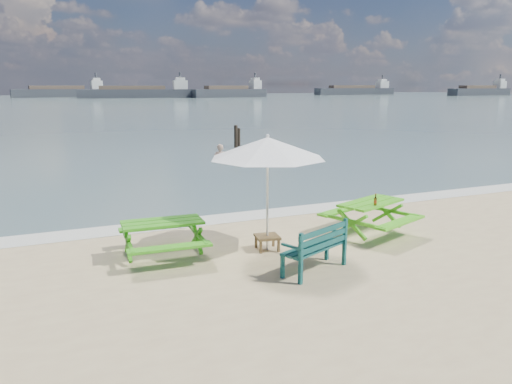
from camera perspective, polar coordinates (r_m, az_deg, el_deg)
name	(u,v)px	position (r m, az deg, el deg)	size (l,w,h in m)	color
sea	(71,104)	(92.26, -20.43, 9.38)	(300.00, 300.00, 0.00)	slate
foam_strip	(246,216)	(13.03, -1.17, -2.75)	(22.00, 0.90, 0.01)	silver
picnic_table_left	(163,240)	(10.07, -10.57, -5.42)	(1.64, 1.80, 0.74)	#379E18
picnic_table_right	(370,219)	(11.67, 12.93, -2.99)	(2.16, 2.27, 0.78)	#49B91C
park_bench	(314,257)	(9.28, 6.67, -7.40)	(1.49, 0.98, 0.87)	#104544
side_table	(267,242)	(10.40, 1.29, -5.77)	(0.54, 0.54, 0.31)	brown
patio_umbrella	(268,148)	(9.97, 1.34, 5.06)	(2.69, 2.69, 2.35)	silver
beer_bottle	(375,201)	(11.22, 13.48, -1.06)	(0.07, 0.07, 0.26)	#8E4014
swimmer	(220,163)	(24.58, -4.17, 3.37)	(0.68, 0.46, 1.82)	tan
mooring_pilings	(237,139)	(27.41, -2.18, 6.13)	(0.58, 0.78, 1.41)	black
cargo_ships	(264,92)	(142.24, 0.90, 11.35)	(140.79, 32.40, 4.40)	#34373D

